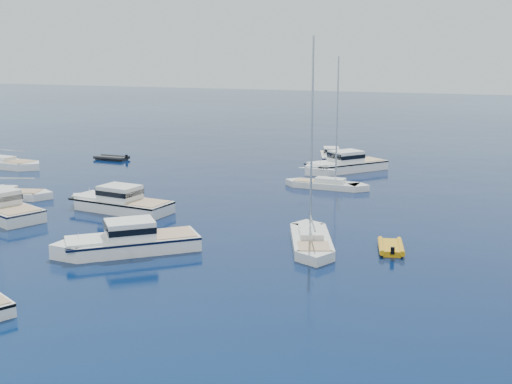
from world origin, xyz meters
TOP-DOWN VIEW (x-y plane):
  - motor_cruiser_left at (-8.07, 16.92)m, footprint 9.54×9.13m
  - motor_cruiser_centre at (-15.19, 26.21)m, footprint 10.40×3.98m
  - motor_cruiser_distant at (-3.05, 51.08)m, footprint 9.10×10.67m
  - motor_cruiser_horizon at (-6.37, 57.29)m, footprint 4.87×8.15m
  - sailboat_mid_r at (2.44, 22.87)m, footprint 6.00×9.90m
  - sailboat_mid_l at (-27.37, 26.05)m, footprint 10.00×5.48m
  - sailboat_centre at (-2.17, 41.62)m, footprint 8.72×2.28m
  - sailboat_far_l at (-39.61, 38.66)m, footprint 12.03×3.69m
  - tender_yellow at (7.57, 23.86)m, footprint 2.74×3.86m
  - tender_grey_far at (-31.05, 47.71)m, footprint 4.28×2.30m

SIDE VIEW (x-z plane):
  - motor_cruiser_left at x=-8.07m, z-range -1.33..1.33m
  - motor_cruiser_centre at x=-15.19m, z-range -1.33..1.33m
  - motor_cruiser_distant at x=-3.05m, z-range -1.42..1.42m
  - motor_cruiser_horizon at x=-6.37m, z-range -1.02..1.02m
  - sailboat_mid_r at x=2.44m, z-range -7.11..7.11m
  - sailboat_mid_l at x=-27.37m, z-range -7.13..7.13m
  - sailboat_centre at x=-2.17m, z-range -6.41..6.41m
  - sailboat_far_l at x=-39.61m, z-range -8.74..8.74m
  - tender_yellow at x=7.57m, z-range -0.47..0.47m
  - tender_grey_far at x=-31.05m, z-range -0.47..0.47m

